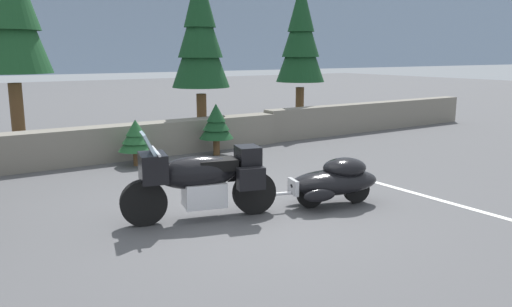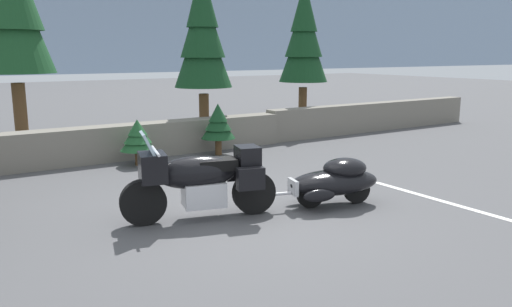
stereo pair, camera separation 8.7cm
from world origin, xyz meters
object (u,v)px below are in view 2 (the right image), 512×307
object	(u,v)px
touring_motorcycle	(200,178)
car_shaped_trailer	(335,180)
pine_tree_secondary	(203,33)
pine_tree_far_right	(304,37)

from	to	relation	value
touring_motorcycle	car_shaped_trailer	xyz separation A→B (m)	(2.12, -0.55, -0.21)
car_shaped_trailer	pine_tree_secondary	world-z (taller)	pine_tree_secondary
car_shaped_trailer	pine_tree_far_right	bearing A→B (deg)	55.42
car_shaped_trailer	pine_tree_far_right	distance (m)	8.68
car_shaped_trailer	pine_tree_secondary	distance (m)	6.75
pine_tree_far_right	car_shaped_trailer	bearing A→B (deg)	-124.58
touring_motorcycle	car_shaped_trailer	size ratio (longest dim) A/B	1.02
pine_tree_far_right	pine_tree_secondary	bearing A→B (deg)	-170.64
touring_motorcycle	pine_tree_secondary	distance (m)	6.80
touring_motorcycle	car_shaped_trailer	bearing A→B (deg)	-14.49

